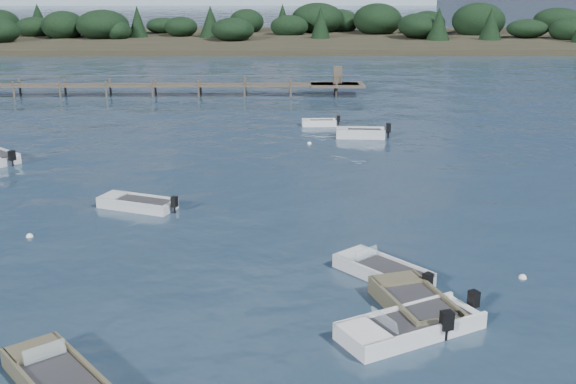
{
  "coord_description": "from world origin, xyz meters",
  "views": [
    {
      "loc": [
        -1.64,
        -19.54,
        11.4
      ],
      "look_at": [
        -1.14,
        14.0,
        1.0
      ],
      "focal_mm": 45.0,
      "sensor_mm": 36.0,
      "label": 1
    }
  ],
  "objects_px": {
    "dinghy_extra_b": "(382,273)",
    "dinghy_mid_grey": "(137,205)",
    "tender_far_grey_b": "(361,135)",
    "dinghy_extra_a": "(415,306)",
    "jetty": "(62,85)",
    "dinghy_mid_white_a": "(410,329)",
    "tender_far_white": "(319,124)"
  },
  "relations": [
    {
      "from": "dinghy_mid_grey",
      "to": "jetty",
      "type": "relative_size",
      "value": 0.07
    },
    {
      "from": "dinghy_extra_a",
      "to": "tender_far_grey_b",
      "type": "relative_size",
      "value": 1.13
    },
    {
      "from": "dinghy_extra_b",
      "to": "dinghy_mid_grey",
      "type": "distance_m",
      "value": 13.95
    },
    {
      "from": "dinghy_extra_b",
      "to": "tender_far_white",
      "type": "relative_size",
      "value": 1.4
    },
    {
      "from": "dinghy_extra_b",
      "to": "dinghy_extra_a",
      "type": "xyz_separation_m",
      "value": [
        0.71,
        -2.97,
        0.03
      ]
    },
    {
      "from": "dinghy_extra_a",
      "to": "tender_far_grey_b",
      "type": "height_order",
      "value": "tender_far_grey_b"
    },
    {
      "from": "jetty",
      "to": "dinghy_extra_a",
      "type": "bearing_deg",
      "value": -61.0
    },
    {
      "from": "dinghy_extra_a",
      "to": "jetty",
      "type": "xyz_separation_m",
      "value": [
        -24.85,
        44.84,
        0.81
      ]
    },
    {
      "from": "tender_far_grey_b",
      "to": "jetty",
      "type": "relative_size",
      "value": 0.06
    },
    {
      "from": "dinghy_mid_grey",
      "to": "dinghy_extra_b",
      "type": "bearing_deg",
      "value": -37.66
    },
    {
      "from": "dinghy_mid_grey",
      "to": "tender_far_grey_b",
      "type": "xyz_separation_m",
      "value": [
        12.87,
        15.56,
        0.04
      ]
    },
    {
      "from": "tender_far_white",
      "to": "dinghy_mid_white_a",
      "type": "xyz_separation_m",
      "value": [
        1.14,
        -32.68,
        0.02
      ]
    },
    {
      "from": "tender_far_white",
      "to": "tender_far_grey_b",
      "type": "height_order",
      "value": "tender_far_grey_b"
    },
    {
      "from": "dinghy_extra_a",
      "to": "dinghy_mid_white_a",
      "type": "height_order",
      "value": "dinghy_extra_a"
    },
    {
      "from": "dinghy_extra_a",
      "to": "tender_far_grey_b",
      "type": "bearing_deg",
      "value": 87.63
    },
    {
      "from": "dinghy_extra_a",
      "to": "jetty",
      "type": "relative_size",
      "value": 0.07
    },
    {
      "from": "dinghy_extra_a",
      "to": "dinghy_mid_grey",
      "type": "xyz_separation_m",
      "value": [
        -11.75,
        11.49,
        -0.03
      ]
    },
    {
      "from": "dinghy_extra_a",
      "to": "dinghy_mid_white_a",
      "type": "relative_size",
      "value": 0.85
    },
    {
      "from": "dinghy_mid_white_a",
      "to": "tender_far_grey_b",
      "type": "bearing_deg",
      "value": 86.87
    },
    {
      "from": "dinghy_extra_b",
      "to": "dinghy_mid_grey",
      "type": "bearing_deg",
      "value": 142.34
    },
    {
      "from": "dinghy_extra_b",
      "to": "jetty",
      "type": "relative_size",
      "value": 0.06
    },
    {
      "from": "dinghy_extra_a",
      "to": "tender_far_white",
      "type": "height_order",
      "value": "dinghy_extra_a"
    },
    {
      "from": "dinghy_extra_b",
      "to": "dinghy_mid_white_a",
      "type": "bearing_deg",
      "value": -86.72
    },
    {
      "from": "tender_far_white",
      "to": "dinghy_mid_white_a",
      "type": "bearing_deg",
      "value": -88.0
    },
    {
      "from": "dinghy_mid_grey",
      "to": "tender_far_white",
      "type": "bearing_deg",
      "value": 62.54
    },
    {
      "from": "dinghy_extra_b",
      "to": "tender_far_grey_b",
      "type": "distance_m",
      "value": 24.15
    },
    {
      "from": "dinghy_mid_grey",
      "to": "dinghy_mid_white_a",
      "type": "relative_size",
      "value": 0.81
    },
    {
      "from": "dinghy_mid_white_a",
      "to": "jetty",
      "type": "bearing_deg",
      "value": 117.71
    },
    {
      "from": "dinghy_mid_white_a",
      "to": "tender_far_white",
      "type": "bearing_deg",
      "value": 92.0
    },
    {
      "from": "dinghy_extra_b",
      "to": "dinghy_extra_a",
      "type": "height_order",
      "value": "dinghy_extra_a"
    },
    {
      "from": "jetty",
      "to": "tender_far_grey_b",
      "type": "bearing_deg",
      "value": -34.4
    },
    {
      "from": "dinghy_mid_grey",
      "to": "jetty",
      "type": "xyz_separation_m",
      "value": [
        -13.1,
        33.35,
        0.84
      ]
    }
  ]
}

